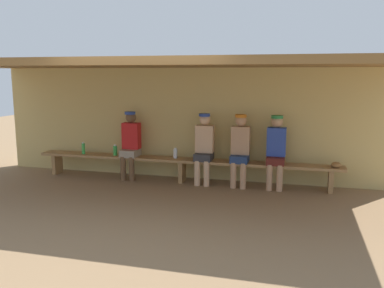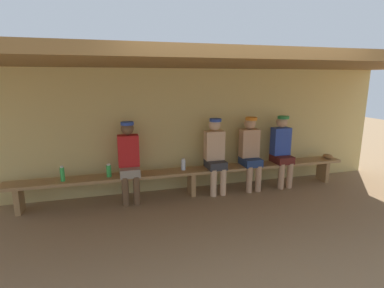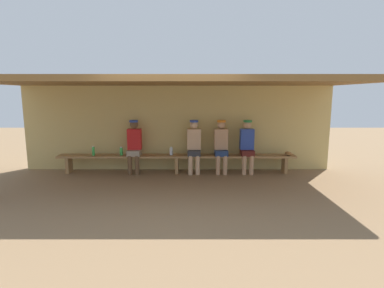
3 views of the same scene
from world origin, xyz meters
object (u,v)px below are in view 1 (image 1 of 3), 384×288
Objects in this scene: water_bottle_green at (83,148)px; player_middle at (240,147)px; water_bottle_clear at (175,153)px; player_leftmost at (204,145)px; baseball_glove_worn at (336,165)px; bench at (182,162)px; player_in_white at (130,142)px; water_bottle_orange at (115,150)px; player_in_red at (276,148)px.

player_middle is at bearing 0.75° from water_bottle_green.
player_leftmost is at bearing -2.23° from water_bottle_clear.
baseball_glove_worn is at bearing -0.45° from player_middle.
water_bottle_clear reaches higher than bench.
player_in_white is at bearing 180.00° from player_middle.
player_middle is 2.53m from water_bottle_orange.
bench is 1.18m from player_middle.
water_bottle_orange reaches higher than baseball_glove_worn.
water_bottle_green is 1.01× the size of baseball_glove_worn.
player_middle is 5.54× the size of water_bottle_green.
water_bottle_green is (-3.87, -0.04, -0.17)m from player_in_red.
player_middle is 2.19m from player_in_white.
water_bottle_clear is at bearing 1.64° from water_bottle_orange.
player_in_red is at bearing 0.62° from water_bottle_green.
player_leftmost is (1.51, 0.00, 0.00)m from player_in_white.
water_bottle_green is (-1.03, -0.04, -0.17)m from player_in_white.
baseball_glove_worn is at bearing 0.33° from water_bottle_green.
player_leftmost is (-0.69, 0.00, 0.00)m from player_middle.
player_in_red is 3.18m from water_bottle_orange.
bench is at bearing -179.82° from player_middle.
player_in_red is 1.93m from water_bottle_clear.
player_in_white is 6.21× the size of water_bottle_orange.
player_middle and player_leftmost have the same top height.
water_bottle_green is 4.92m from baseball_glove_worn.
baseball_glove_worn is (1.05, -0.01, -0.24)m from player_in_red.
player_in_white is at bearing 180.00° from player_leftmost.
player_in_red is at bearing 0.11° from bench.
bench is at bearing -77.97° from baseball_glove_worn.
water_bottle_clear reaches higher than baseball_glove_worn.
player_leftmost is at bearing 0.00° from player_in_white.
player_leftmost is 6.21× the size of water_bottle_orange.
bench is at bearing -10.35° from water_bottle_clear.
water_bottle_green is (-1.95, -0.06, 0.02)m from water_bottle_clear.
player_middle is at bearing 0.00° from player_leftmost.
water_bottle_orange is (-1.84, -0.01, -0.18)m from player_leftmost.
bench is at bearing 0.40° from water_bottle_orange.
water_bottle_clear is at bearing 178.98° from player_middle.
player_in_white and player_in_red have the same top height.
water_bottle_green is at bearing -179.25° from player_middle.
bench is 4.46× the size of player_leftmost.
player_in_red reaches higher than bench.
player_in_red is at bearing -78.51° from baseball_glove_worn.
water_bottle_green reaches higher than bench.
water_bottle_clear is 1.95m from water_bottle_green.
player_leftmost is 2.54m from water_bottle_green.
player_leftmost reaches higher than water_bottle_green.
player_in_white is 0.95m from water_bottle_clear.
player_in_red reaches higher than baseball_glove_worn.
player_middle reaches higher than water_bottle_green.
player_middle is 6.21× the size of water_bottle_orange.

